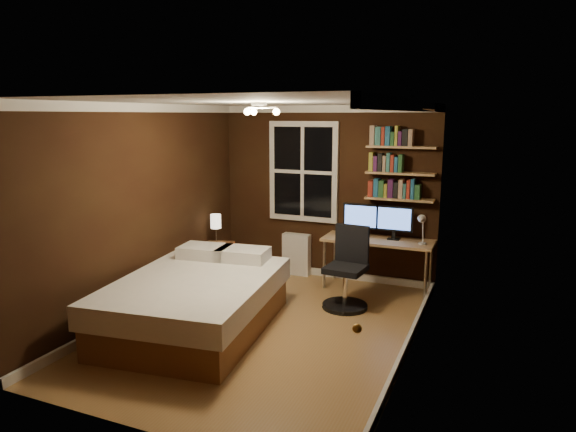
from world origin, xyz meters
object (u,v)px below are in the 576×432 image
at_px(desk_lamp, 422,229).
at_px(office_chair, 347,277).
at_px(nightstand, 217,262).
at_px(desk, 378,244).
at_px(bedside_lamp, 216,229).
at_px(radiator, 297,254).
at_px(bed, 197,301).
at_px(monitor_right, 394,223).
at_px(monitor_left, 360,220).

xyz_separation_m(desk_lamp, office_chair, (-0.79, -0.68, -0.54)).
xyz_separation_m(nightstand, desk_lamp, (2.83, 0.40, 0.66)).
bearing_deg(desk_lamp, desk, 168.63).
relative_size(nightstand, bedside_lamp, 1.24).
bearing_deg(radiator, nightstand, -143.70).
xyz_separation_m(bed, desk, (1.55, 2.10, 0.33)).
relative_size(bed, radiator, 3.79).
relative_size(desk, monitor_right, 3.01).
bearing_deg(bedside_lamp, office_chair, -7.93).
bearing_deg(office_chair, monitor_left, 100.01).
relative_size(bedside_lamp, desk_lamp, 0.99).
distance_m(bed, bedside_lamp, 1.77).
xyz_separation_m(monitor_right, office_chair, (-0.39, -0.88, -0.55)).
height_order(radiator, monitor_right, monitor_right).
relative_size(radiator, monitor_right, 1.26).
xyz_separation_m(nightstand, office_chair, (2.04, -0.28, 0.12)).
bearing_deg(bed, desk_lamp, 35.62).
height_order(monitor_right, office_chair, monitor_right).
xyz_separation_m(nightstand, monitor_right, (2.43, 0.59, 0.67)).
bearing_deg(monitor_left, nightstand, -163.13).
bearing_deg(office_chair, bed, -131.40).
distance_m(desk, office_chair, 0.87).
relative_size(monitor_left, monitor_right, 1.00).
bearing_deg(desk_lamp, bed, -137.33).
bearing_deg(desk, monitor_right, 20.73).
distance_m(radiator, monitor_left, 1.18).
relative_size(bed, office_chair, 2.32).
bearing_deg(desk_lamp, monitor_right, 153.98).
xyz_separation_m(desk, monitor_left, (-0.27, 0.07, 0.29)).
distance_m(bed, radiator, 2.30).
relative_size(radiator, office_chair, 0.61).
distance_m(nightstand, office_chair, 2.06).
height_order(desk_lamp, office_chair, desk_lamp).
bearing_deg(monitor_right, office_chair, -113.99).
bearing_deg(radiator, monitor_right, -4.36).
relative_size(monitor_right, office_chair, 0.48).
bearing_deg(monitor_right, bedside_lamp, -166.24).
xyz_separation_m(nightstand, radiator, (0.96, 0.71, 0.04)).
relative_size(monitor_left, desk_lamp, 1.13).
xyz_separation_m(bedside_lamp, radiator, (0.96, 0.71, -0.45)).
bearing_deg(bedside_lamp, desk_lamp, 8.07).
bearing_deg(desk_lamp, monitor_left, 167.37).
relative_size(bedside_lamp, office_chair, 0.43).
distance_m(nightstand, monitor_right, 2.59).
bearing_deg(desk, bed, -126.51).
distance_m(nightstand, desk, 2.32).
bearing_deg(bedside_lamp, monitor_left, 16.87).
height_order(nightstand, desk_lamp, desk_lamp).
distance_m(bed, monitor_right, 2.86).
bearing_deg(bed, office_chair, 36.55).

